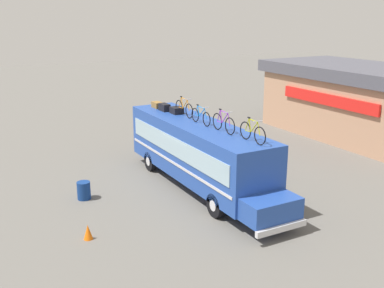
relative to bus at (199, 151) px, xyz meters
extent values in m
plane|color=#605E59|center=(-0.20, 0.00, -1.79)|extent=(120.00, 120.00, 0.00)
cube|color=#23479E|center=(-0.20, 0.00, 0.06)|extent=(10.13, 2.39, 2.58)
cube|color=#23479E|center=(5.46, 0.00, -0.81)|extent=(1.20, 2.20, 0.86)
cube|color=#99B7C6|center=(-0.20, -1.21, 0.35)|extent=(9.32, 0.04, 0.87)
cube|color=#99B7C6|center=(-0.20, 1.21, 0.35)|extent=(9.32, 0.04, 0.87)
cube|color=silver|center=(-0.20, -1.21, -0.46)|extent=(9.72, 0.03, 0.12)
cube|color=silver|center=(-0.20, 1.21, -0.46)|extent=(9.72, 0.03, 0.12)
cube|color=silver|center=(6.12, 0.00, -1.31)|extent=(0.16, 2.27, 0.24)
cylinder|color=black|center=(3.24, -1.05, -1.28)|extent=(1.02, 0.28, 1.02)
cylinder|color=silver|center=(3.24, -1.05, -1.28)|extent=(0.46, 0.30, 0.46)
cylinder|color=black|center=(3.24, 1.05, -1.28)|extent=(1.02, 0.28, 1.02)
cylinder|color=silver|center=(3.24, 1.05, -1.28)|extent=(0.46, 0.30, 0.46)
cylinder|color=black|center=(-3.34, -1.05, -1.28)|extent=(1.02, 0.28, 1.02)
cylinder|color=silver|center=(-3.34, -1.05, -1.28)|extent=(0.46, 0.30, 0.46)
cylinder|color=black|center=(-3.34, 1.05, -1.28)|extent=(1.02, 0.28, 1.02)
cylinder|color=silver|center=(-3.34, 1.05, -1.28)|extent=(0.46, 0.30, 0.46)
cube|color=olive|center=(-4.24, -0.18, 1.50)|extent=(0.68, 0.41, 0.31)
cube|color=black|center=(-3.33, -0.19, 1.53)|extent=(0.70, 0.38, 0.37)
cube|color=black|center=(-2.42, 0.07, 1.51)|extent=(0.64, 0.53, 0.33)
torus|color=black|center=(-2.20, 0.10, 1.71)|extent=(0.73, 0.04, 0.73)
torus|color=black|center=(-1.13, 0.10, 1.71)|extent=(0.73, 0.04, 0.73)
cylinder|color=orange|center=(-1.88, 0.10, 1.99)|extent=(0.21, 0.04, 0.52)
cylinder|color=orange|center=(-1.56, 0.10, 1.97)|extent=(0.50, 0.04, 0.50)
cylinder|color=orange|center=(-1.65, 0.10, 2.22)|extent=(0.64, 0.04, 0.07)
cylinder|color=orange|center=(-2.00, 0.10, 1.72)|extent=(0.41, 0.03, 0.05)
cylinder|color=orange|center=(-2.09, 0.10, 1.98)|extent=(0.26, 0.03, 0.54)
cylinder|color=orange|center=(-1.23, 0.10, 1.96)|extent=(0.22, 0.03, 0.51)
cylinder|color=silver|center=(-1.33, 0.10, 2.26)|extent=(0.03, 0.44, 0.03)
ellipsoid|color=black|center=(-1.97, 0.10, 2.28)|extent=(0.20, 0.08, 0.06)
torus|color=black|center=(-0.37, 0.00, 1.68)|extent=(0.66, 0.04, 0.66)
torus|color=black|center=(0.67, 0.00, 1.68)|extent=(0.66, 0.04, 0.66)
cylinder|color=#197FDB|center=(-0.06, 0.00, 1.92)|extent=(0.20, 0.04, 0.47)
cylinder|color=#197FDB|center=(0.26, 0.00, 1.91)|extent=(0.48, 0.04, 0.45)
cylinder|color=#197FDB|center=(0.17, 0.00, 2.14)|extent=(0.63, 0.04, 0.07)
cylinder|color=#197FDB|center=(-0.17, 0.00, 1.69)|extent=(0.40, 0.03, 0.05)
cylinder|color=#197FDB|center=(-0.26, 0.00, 1.91)|extent=(0.26, 0.03, 0.49)
cylinder|color=#197FDB|center=(0.58, 0.00, 1.90)|extent=(0.22, 0.03, 0.46)
cylinder|color=silver|center=(0.49, 0.00, 2.17)|extent=(0.03, 0.44, 0.03)
ellipsoid|color=black|center=(-0.14, 0.00, 2.19)|extent=(0.20, 0.08, 0.06)
torus|color=black|center=(1.41, 0.11, 1.72)|extent=(0.74, 0.04, 0.74)
torus|color=black|center=(2.41, 0.11, 1.72)|extent=(0.74, 0.04, 0.74)
cylinder|color=purple|center=(1.71, 0.11, 2.00)|extent=(0.19, 0.04, 0.53)
cylinder|color=purple|center=(2.01, 0.11, 1.98)|extent=(0.47, 0.04, 0.51)
cylinder|color=purple|center=(1.93, 0.11, 2.24)|extent=(0.60, 0.04, 0.07)
cylinder|color=purple|center=(1.60, 0.11, 1.73)|extent=(0.38, 0.03, 0.05)
cylinder|color=purple|center=(1.52, 0.11, 1.99)|extent=(0.25, 0.03, 0.55)
cylinder|color=purple|center=(2.32, 0.11, 1.97)|extent=(0.21, 0.03, 0.51)
cylinder|color=silver|center=(2.23, 0.11, 2.27)|extent=(0.03, 0.44, 0.03)
ellipsoid|color=black|center=(1.63, 0.11, 2.29)|extent=(0.20, 0.08, 0.06)
torus|color=black|center=(3.30, 0.26, 1.71)|extent=(0.73, 0.04, 0.73)
torus|color=black|center=(4.27, 0.26, 1.71)|extent=(0.73, 0.04, 0.73)
cylinder|color=#B2B20C|center=(3.59, 0.26, 1.99)|extent=(0.19, 0.04, 0.52)
cylinder|color=#B2B20C|center=(3.88, 0.26, 1.97)|extent=(0.45, 0.04, 0.50)
cylinder|color=#B2B20C|center=(3.80, 0.26, 2.23)|extent=(0.58, 0.04, 0.07)
cylinder|color=#B2B20C|center=(3.49, 0.26, 1.72)|extent=(0.37, 0.03, 0.05)
cylinder|color=#B2B20C|center=(3.41, 0.26, 1.98)|extent=(0.24, 0.03, 0.54)
cylinder|color=#B2B20C|center=(4.18, 0.26, 1.96)|extent=(0.20, 0.03, 0.51)
cylinder|color=silver|center=(4.09, 0.26, 2.26)|extent=(0.03, 0.44, 0.03)
ellipsoid|color=black|center=(3.52, 0.26, 2.28)|extent=(0.20, 0.08, 0.06)
cube|color=tan|center=(-2.75, 14.09, 0.18)|extent=(13.15, 6.38, 3.95)
cube|color=#4C4C56|center=(-2.75, 14.09, 2.56)|extent=(14.20, 6.89, 0.79)
cube|color=red|center=(-2.75, 10.79, 1.05)|extent=(7.89, 0.16, 0.70)
cylinder|color=navy|center=(-1.20, -5.25, -1.39)|extent=(0.59, 0.59, 0.81)
cone|color=orange|center=(2.63, -6.19, -1.51)|extent=(0.34, 0.34, 0.57)
camera|label=1|loc=(17.85, -10.16, 6.23)|focal=42.73mm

